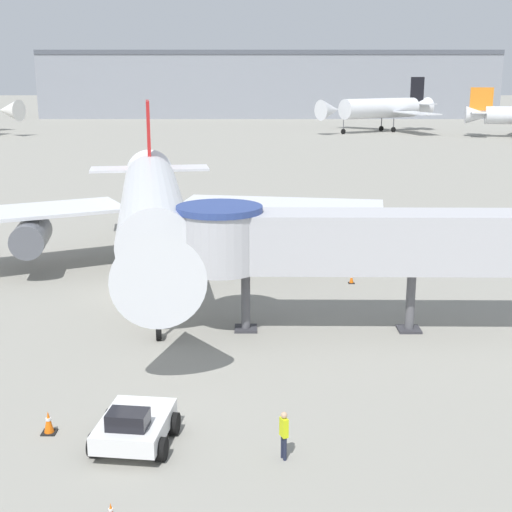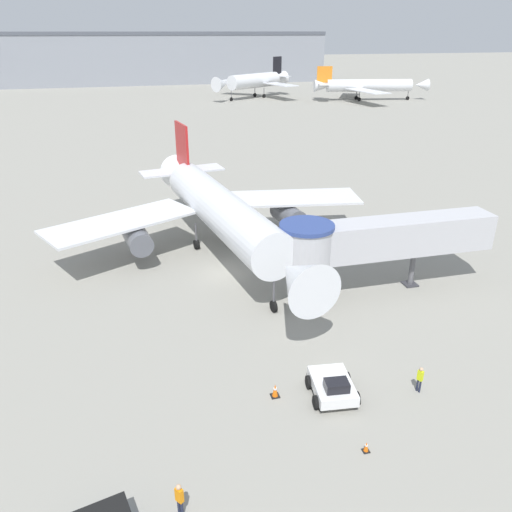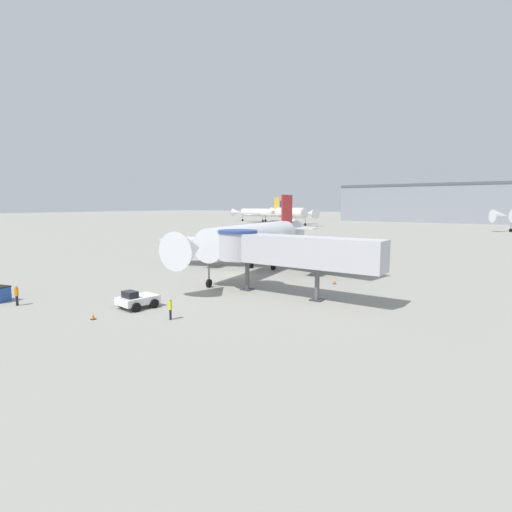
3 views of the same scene
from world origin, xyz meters
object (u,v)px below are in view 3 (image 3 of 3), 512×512
object	(u,v)px
ground_crew_wing_walker	(16,294)
background_jet_gold_tail	(290,213)
pushback_tug_white	(137,300)
background_jet_blue_tail	(261,212)
main_airplane	(256,239)
jet_bridge	(282,250)
traffic_cone_near_nose	(122,297)
ground_crew_marshaller	(170,307)
traffic_cone_starboard_wing	(335,281)
traffic_cone_apron_front	(93,316)

from	to	relation	value
ground_crew_wing_walker	background_jet_gold_tail	size ratio (longest dim) A/B	0.07
pushback_tug_white	ground_crew_wing_walker	size ratio (longest dim) A/B	1.88
background_jet_gold_tail	background_jet_blue_tail	world-z (taller)	background_jet_gold_tail
main_airplane	pushback_tug_white	xyz separation A→B (m)	(2.28, -21.33, -3.62)
jet_bridge	background_jet_gold_tail	world-z (taller)	background_jet_gold_tail
main_airplane	traffic_cone_near_nose	size ratio (longest dim) A/B	38.53
pushback_tug_white	ground_crew_wing_walker	xyz separation A→B (m)	(-9.32, -5.48, 0.34)
ground_crew_marshaller	pushback_tug_white	bearing A→B (deg)	55.45
background_jet_blue_tail	jet_bridge	bearing A→B (deg)	25.34
background_jet_blue_tail	ground_crew_wing_walker	bearing A→B (deg)	17.45
traffic_cone_near_nose	background_jet_gold_tail	xyz separation A→B (m)	(-54.51, 127.34, 4.78)
traffic_cone_starboard_wing	ground_crew_wing_walker	size ratio (longest dim) A/B	0.34
traffic_cone_starboard_wing	ground_crew_wing_walker	bearing A→B (deg)	-127.70
background_jet_blue_tail	pushback_tug_white	bearing A→B (deg)	21.06
traffic_cone_apron_front	background_jet_gold_tail	size ratio (longest dim) A/B	0.02
jet_bridge	traffic_cone_near_nose	xyz separation A→B (m)	(-10.91, -10.35, -4.10)
background_jet_gold_tail	ground_crew_wing_walker	bearing A→B (deg)	-140.98
main_airplane	ground_crew_marshaller	bearing A→B (deg)	-80.67
traffic_cone_starboard_wing	background_jet_gold_tail	xyz separation A→B (m)	(-67.50, 108.90, 4.88)
main_airplane	pushback_tug_white	size ratio (longest dim) A/B	9.27
traffic_cone_apron_front	background_jet_blue_tail	xyz separation A→B (m)	(-86.08, 152.02, 4.36)
main_airplane	background_jet_gold_tail	size ratio (longest dim) A/B	1.15
pushback_tug_white	traffic_cone_apron_front	size ratio (longest dim) A/B	5.82
traffic_cone_apron_front	ground_crew_wing_walker	distance (m)	9.47
traffic_cone_starboard_wing	traffic_cone_near_nose	size ratio (longest dim) A/B	0.75
ground_crew_marshaller	traffic_cone_apron_front	bearing A→B (deg)	99.41
ground_crew_wing_walker	traffic_cone_starboard_wing	bearing A→B (deg)	-74.91
traffic_cone_near_nose	background_jet_blue_tail	xyz separation A→B (m)	(-82.91, 146.92, 4.25)
traffic_cone_near_nose	traffic_cone_starboard_wing	bearing A→B (deg)	54.84
jet_bridge	ground_crew_marshaller	world-z (taller)	jet_bridge
ground_crew_wing_walker	background_jet_gold_tail	world-z (taller)	background_jet_gold_tail
traffic_cone_near_nose	background_jet_gold_tail	bearing A→B (deg)	113.18
background_jet_gold_tail	traffic_cone_near_nose	bearing A→B (deg)	-137.68
traffic_cone_near_nose	main_airplane	bearing A→B (deg)	87.56
traffic_cone_apron_front	ground_crew_marshaller	bearing A→B (deg)	34.12
traffic_cone_near_nose	ground_crew_wing_walker	world-z (taller)	ground_crew_wing_walker
traffic_cone_near_nose	background_jet_blue_tail	world-z (taller)	background_jet_blue_tail
jet_bridge	traffic_cone_apron_front	bearing A→B (deg)	-115.91
ground_crew_marshaller	background_jet_blue_tail	bearing A→B (deg)	6.78
jet_bridge	ground_crew_wing_walker	size ratio (longest dim) A/B	9.53
traffic_cone_apron_front	ground_crew_marshaller	xyz separation A→B (m)	(4.97, 3.37, 0.68)
background_jet_blue_tail	main_airplane	bearing A→B (deg)	24.38
traffic_cone_near_nose	pushback_tug_white	bearing A→B (deg)	-15.38
ground_crew_marshaller	background_jet_blue_tail	world-z (taller)	background_jet_blue_tail
ground_crew_wing_walker	background_jet_blue_tail	world-z (taller)	background_jet_blue_tail
ground_crew_wing_walker	background_jet_gold_tail	distance (m)	142.22
ground_crew_wing_walker	traffic_cone_apron_front	bearing A→B (deg)	-119.60
traffic_cone_apron_front	ground_crew_wing_walker	bearing A→B (deg)	-172.39
traffic_cone_starboard_wing	traffic_cone_near_nose	xyz separation A→B (m)	(-12.98, -18.43, 0.10)
traffic_cone_near_nose	traffic_cone_apron_front	bearing A→B (deg)	-58.06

